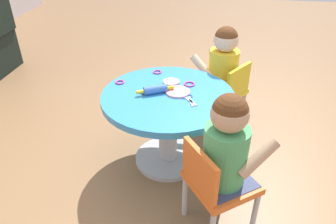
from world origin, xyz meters
The scene contains 14 objects.
ground_plane centered at (0.00, 0.00, 0.00)m, with size 10.00×10.00×0.00m, color olive.
craft_table centered at (0.00, 0.00, 0.37)m, with size 0.80×0.80×0.51m.
child_chair_left centered at (-0.49, -0.31, 0.31)m, with size 0.42×0.42×0.54m.
seated_child_left centered at (-0.47, -0.34, 0.53)m, with size 0.42×0.44×0.51m.
child_chair_right centered at (0.46, -0.36, 0.31)m, with size 0.42×0.42×0.54m.
seated_child_right centered at (0.48, -0.33, 0.53)m, with size 0.42×0.44×0.51m.
rolling_pin centered at (0.00, 0.08, 0.54)m, with size 0.12×0.22×0.05m.
craft_scissors centered at (-0.05, -0.13, 0.51)m, with size 0.14×0.11×0.01m.
playdough_blob_0 centered at (0.14, 0.00, 0.52)m, with size 0.11×0.11×0.02m, color #CC99E5.
playdough_blob_1 centered at (0.03, -0.06, 0.52)m, with size 0.15×0.15×0.01m, color pink.
cookie_cutter_0 centered at (0.29, 0.12, 0.52)m, with size 0.06×0.06×0.01m, color #D83FA5.
cookie_cutter_1 centered at (0.10, 0.33, 0.52)m, with size 0.06×0.06×0.01m, color #D83FA5.
cookie_cutter_2 centered at (0.14, -0.12, 0.52)m, with size 0.07×0.07×0.01m, color #D83FA5.
cookie_cutter_3 centered at (-0.01, 0.15, 0.52)m, with size 0.05×0.05×0.01m, color #D83FA5.
Camera 1 is at (-1.65, -0.24, 1.42)m, focal length 33.90 mm.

